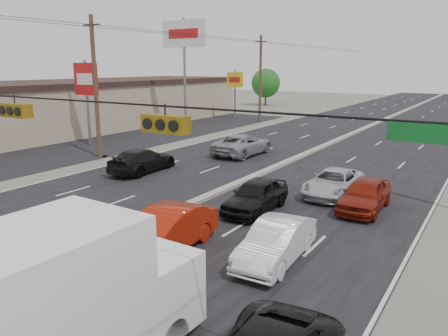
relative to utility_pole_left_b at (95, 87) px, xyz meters
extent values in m
plane|color=#606356|center=(12.50, -15.00, -5.11)|extent=(200.00, 200.00, 0.00)
cube|color=black|center=(12.50, 15.00, -5.11)|extent=(20.00, 160.00, 0.02)
cube|color=gray|center=(12.50, 15.00, -5.01)|extent=(0.50, 160.00, 0.20)
cube|color=tan|center=(-13.50, 10.00, -2.81)|extent=(12.00, 42.00, 4.60)
cube|color=black|center=(-4.50, 10.00, -5.11)|extent=(10.00, 42.00, 0.02)
cylinder|color=#422D1E|center=(0.00, 0.00, -0.11)|extent=(0.30, 0.30, 10.00)
cube|color=#422D1E|center=(0.00, 0.00, 4.19)|extent=(1.60, 0.12, 0.12)
cylinder|color=#422D1E|center=(0.00, 25.00, -0.11)|extent=(0.30, 0.30, 10.00)
cube|color=#422D1E|center=(0.00, 25.00, 4.19)|extent=(1.60, 0.12, 0.12)
cube|color=#72590C|center=(14.00, -15.00, 0.34)|extent=(1.05, 0.30, 0.35)
cube|color=#72590C|center=(19.00, -15.00, 0.34)|extent=(1.05, 0.30, 0.35)
cube|color=#0C591E|center=(23.80, -15.00, 0.54)|extent=(1.20, 0.04, 0.28)
cylinder|color=slate|center=(-4.50, 3.00, -1.61)|extent=(0.24, 0.24, 7.00)
cube|color=#B21414|center=(-4.50, 3.00, 0.39)|extent=(2.60, 0.25, 2.60)
cylinder|color=slate|center=(-2.00, 13.00, 0.39)|extent=(0.24, 0.24, 11.00)
cube|color=silver|center=(-2.00, 13.00, 4.44)|extent=(5.00, 0.25, 2.50)
cylinder|color=slate|center=(-3.50, 25.00, -2.11)|extent=(0.24, 0.24, 6.00)
cube|color=gold|center=(-3.50, 25.00, -0.21)|extent=(2.20, 0.25, 1.80)
cylinder|color=#382619|center=(-9.50, 45.00, -4.03)|extent=(0.28, 0.28, 2.16)
sphere|color=#195316|center=(-9.50, 45.00, -1.39)|extent=(4.80, 4.80, 4.80)
cube|color=white|center=(17.62, -17.88, -2.91)|extent=(2.65, 5.16, 2.86)
cube|color=white|center=(17.68, -14.45, -3.83)|extent=(2.49, 1.99, 1.84)
cylinder|color=black|center=(16.61, -14.69, -4.65)|extent=(0.32, 0.93, 0.92)
cylinder|color=black|center=(18.75, -14.73, -4.65)|extent=(0.32, 0.93, 0.92)
imported|color=#9F1C09|center=(14.91, -10.40, -4.32)|extent=(1.90, 4.88, 1.58)
imported|color=black|center=(15.50, -4.64, -4.37)|extent=(1.87, 4.40, 1.48)
imported|color=white|center=(18.63, -8.97, -4.40)|extent=(1.72, 4.34, 1.41)
imported|color=#B8BAC0|center=(17.69, -0.23, -4.44)|extent=(2.23, 4.80, 1.33)
imported|color=maroon|center=(19.69, -1.79, -4.36)|extent=(1.82, 4.39, 1.49)
imported|color=black|center=(5.80, -1.71, -4.37)|extent=(2.39, 5.22, 1.48)
imported|color=gray|center=(8.44, 6.36, -4.32)|extent=(2.69, 5.69, 1.57)
camera|label=1|loc=(24.59, -21.62, 1.47)|focal=35.00mm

